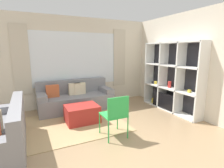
{
  "coord_description": "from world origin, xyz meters",
  "views": [
    {
      "loc": [
        -1.39,
        -2.35,
        1.71
      ],
      "look_at": [
        0.57,
        1.65,
        0.85
      ],
      "focal_mm": 28.0,
      "sensor_mm": 36.0,
      "label": 1
    }
  ],
  "objects_px": {
    "folding_chair": "(115,113)",
    "couch_main": "(75,99)",
    "ottoman": "(82,114)",
    "couch_side": "(0,135)",
    "shelving_unit": "(171,79)"
  },
  "relations": [
    {
      "from": "shelving_unit",
      "to": "folding_chair",
      "type": "distance_m",
      "value": 2.38
    },
    {
      "from": "ottoman",
      "to": "folding_chair",
      "type": "xyz_separation_m",
      "value": [
        0.36,
        -1.05,
        0.31
      ]
    },
    {
      "from": "ottoman",
      "to": "folding_chair",
      "type": "relative_size",
      "value": 0.89
    },
    {
      "from": "ottoman",
      "to": "folding_chair",
      "type": "height_order",
      "value": "folding_chair"
    },
    {
      "from": "folding_chair",
      "to": "couch_main",
      "type": "bearing_deg",
      "value": -82.75
    },
    {
      "from": "shelving_unit",
      "to": "ottoman",
      "type": "relative_size",
      "value": 2.59
    },
    {
      "from": "shelving_unit",
      "to": "ottoman",
      "type": "bearing_deg",
      "value": 174.38
    },
    {
      "from": "couch_side",
      "to": "shelving_unit",
      "type": "bearing_deg",
      "value": 95.11
    },
    {
      "from": "ottoman",
      "to": "folding_chair",
      "type": "bearing_deg",
      "value": -70.86
    },
    {
      "from": "shelving_unit",
      "to": "couch_side",
      "type": "distance_m",
      "value": 4.24
    },
    {
      "from": "shelving_unit",
      "to": "folding_chair",
      "type": "height_order",
      "value": "shelving_unit"
    },
    {
      "from": "couch_main",
      "to": "couch_side",
      "type": "bearing_deg",
      "value": -136.54
    },
    {
      "from": "couch_side",
      "to": "ottoman",
      "type": "relative_size",
      "value": 2.41
    },
    {
      "from": "couch_side",
      "to": "ottoman",
      "type": "height_order",
      "value": "couch_side"
    },
    {
      "from": "couch_main",
      "to": "ottoman",
      "type": "xyz_separation_m",
      "value": [
        -0.1,
        -1.0,
        -0.1
      ]
    }
  ]
}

